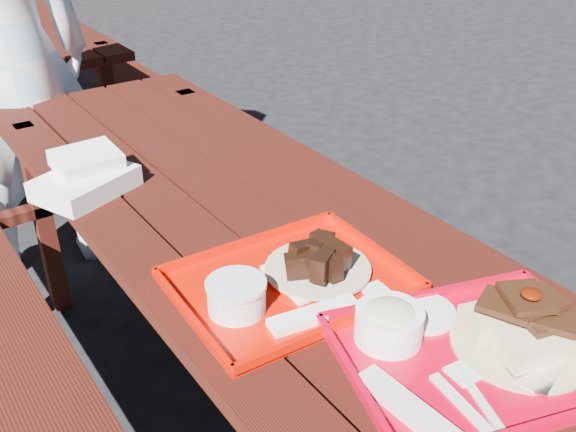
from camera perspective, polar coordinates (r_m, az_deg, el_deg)
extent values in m
plane|color=black|center=(2.07, -2.51, -18.40)|extent=(60.00, 60.00, 0.00)
cube|color=#38120A|center=(1.49, -12.86, -3.93)|extent=(0.14, 2.40, 0.04)
cube|color=#38120A|center=(1.54, -7.78, -2.23)|extent=(0.14, 2.40, 0.04)
cube|color=#38120A|center=(1.61, -3.07, -0.64)|extent=(0.14, 2.40, 0.04)
cube|color=#38120A|center=(1.68, 1.27, 0.83)|extent=(0.14, 2.40, 0.04)
cube|color=#38120A|center=(1.76, 5.22, 2.17)|extent=(0.14, 2.40, 0.04)
cube|color=#38120A|center=(1.63, -21.01, -15.78)|extent=(0.25, 2.40, 0.04)
cube|color=#38120A|center=(2.08, 10.81, -3.18)|extent=(0.25, 2.40, 0.04)
cube|color=#38120A|center=(2.75, -1.91, 0.66)|extent=(0.06, 0.06, 0.42)
cube|color=#38120A|center=(2.48, -20.86, -0.56)|extent=(0.06, 0.06, 0.75)
cube|color=#38120A|center=(2.65, -8.49, 3.14)|extent=(0.06, 0.06, 0.75)
cube|color=#38120A|center=(2.52, -14.63, 2.46)|extent=(1.40, 0.06, 0.04)
cube|color=#38120A|center=(4.16, -23.08, 16.11)|extent=(0.14, 2.40, 0.04)
cube|color=#38120A|center=(4.19, -21.05, 16.58)|extent=(0.14, 2.40, 0.04)
cube|color=#38120A|center=(4.34, -16.73, 13.52)|extent=(0.25, 2.40, 0.04)
cube|color=#38120A|center=(3.65, -11.67, 7.61)|extent=(0.06, 0.06, 0.42)
cube|color=#38120A|center=(5.17, -19.66, 12.98)|extent=(0.06, 0.06, 0.42)
cube|color=#38120A|center=(3.40, -15.42, 8.46)|extent=(0.06, 0.06, 0.75)
cube|color=#38120A|center=(5.18, -23.38, 14.24)|extent=(0.06, 0.06, 0.75)
cube|color=#38120A|center=(3.30, -20.40, 8.07)|extent=(1.40, 0.06, 0.04)
cube|color=#C0001A|center=(1.21, 16.22, -12.13)|extent=(0.54, 0.47, 0.01)
cube|color=#C0001A|center=(1.31, 12.19, -6.91)|extent=(0.44, 0.14, 0.02)
cube|color=#C0001A|center=(1.10, 21.45, -17.03)|extent=(0.44, 0.14, 0.02)
cube|color=#C0001A|center=(1.10, 6.08, -14.43)|extent=(0.11, 0.34, 0.02)
cylinder|color=tan|center=(1.25, 19.93, -10.66)|extent=(0.25, 0.25, 0.01)
cube|color=beige|center=(1.21, 21.74, -10.44)|extent=(0.17, 0.11, 0.05)
cube|color=beige|center=(1.25, 18.67, -8.60)|extent=(0.17, 0.11, 0.05)
ellipsoid|color=#481002|center=(1.18, 20.95, -5.98)|extent=(0.04, 0.04, 0.01)
cylinder|color=white|center=(1.19, 8.95, -9.52)|extent=(0.12, 0.12, 0.06)
ellipsoid|color=beige|center=(1.18, 9.02, -8.82)|extent=(0.11, 0.11, 0.05)
cylinder|color=white|center=(1.27, 11.84, -8.39)|extent=(0.13, 0.13, 0.01)
cube|color=silver|center=(1.07, 10.83, -16.56)|extent=(0.06, 0.21, 0.02)
cube|color=silver|center=(1.10, 15.53, -16.15)|extent=(0.04, 0.17, 0.01)
cube|color=silver|center=(1.11, 17.22, -16.04)|extent=(0.08, 0.17, 0.01)
cube|color=silver|center=(1.16, 15.37, -13.28)|extent=(0.06, 0.06, 0.00)
cube|color=#CE0D00|center=(1.33, 0.11, -6.20)|extent=(0.47, 0.37, 0.01)
cube|color=#CE0D00|center=(1.45, -3.57, -2.31)|extent=(0.45, 0.03, 0.02)
cube|color=#CE0D00|center=(1.21, 4.56, -9.65)|extent=(0.45, 0.03, 0.02)
cube|color=#CE0D00|center=(1.44, 7.71, -2.86)|extent=(0.03, 0.35, 0.02)
cube|color=#CE0D00|center=(1.24, -8.79, -8.77)|extent=(0.03, 0.35, 0.02)
cube|color=white|center=(1.35, 1.94, -5.17)|extent=(0.16, 0.16, 0.01)
cylinder|color=tan|center=(1.36, 2.67, -4.66)|extent=(0.22, 0.22, 0.01)
cylinder|color=white|center=(1.25, -4.59, -7.26)|extent=(0.11, 0.11, 0.06)
cylinder|color=white|center=(1.23, -4.65, -6.06)|extent=(0.12, 0.12, 0.01)
cube|color=white|center=(1.24, 2.37, -8.78)|extent=(0.19, 0.07, 0.02)
cube|color=white|center=(1.32, 7.65, -6.47)|extent=(0.05, 0.04, 0.00)
cube|color=white|center=(1.78, -17.55, 2.78)|extent=(0.29, 0.25, 0.05)
cube|color=white|center=(1.79, -17.48, 4.77)|extent=(0.17, 0.14, 0.04)
imported|color=#BBDDFF|center=(2.62, -23.95, 12.79)|extent=(0.69, 0.49, 1.78)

